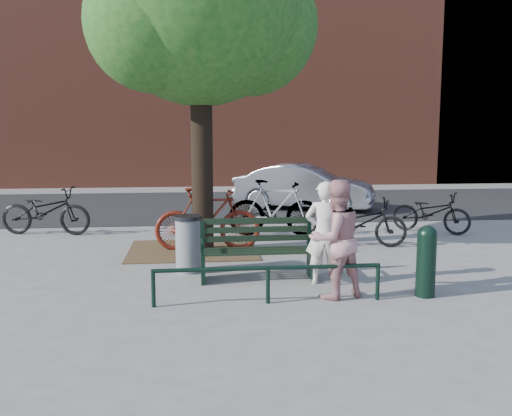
{
  "coord_description": "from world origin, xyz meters",
  "views": [
    {
      "loc": [
        -0.95,
        -8.47,
        2.32
      ],
      "look_at": [
        0.08,
        1.0,
        0.97
      ],
      "focal_mm": 40.0,
      "sensor_mm": 36.0,
      "label": 1
    }
  ],
  "objects": [
    {
      "name": "bicycle_e",
      "position": [
        4.26,
        3.53,
        0.45
      ],
      "size": [
        1.73,
        1.53,
        0.91
      ],
      "primitive_type": "imported",
      "rotation": [
        0.0,
        0.0,
        0.91
      ],
      "color": "black",
      "rests_on": "ground"
    },
    {
      "name": "person_left",
      "position": [
        0.95,
        -0.35,
        0.77
      ],
      "size": [
        0.64,
        0.5,
        1.54
      ],
      "primitive_type": "imported",
      "rotation": [
        0.0,
        0.0,
        2.89
      ],
      "color": "silver",
      "rests_on": "ground"
    },
    {
      "name": "parked_car",
      "position": [
        2.14,
        7.35,
        0.64
      ],
      "size": [
        4.12,
        2.8,
        1.29
      ],
      "primitive_type": "imported",
      "rotation": [
        0.0,
        0.0,
        1.16
      ],
      "color": "gray",
      "rests_on": "ground"
    },
    {
      "name": "townhouse_row",
      "position": [
        0.17,
        16.0,
        6.25
      ],
      "size": [
        45.0,
        4.0,
        14.0
      ],
      "color": "brown",
      "rests_on": "ground"
    },
    {
      "name": "bicycle_c",
      "position": [
        2.25,
        2.2,
        0.48
      ],
      "size": [
        1.9,
        0.92,
        0.96
      ],
      "primitive_type": "imported",
      "rotation": [
        0.0,
        0.0,
        1.41
      ],
      "color": "black",
      "rests_on": "ground"
    },
    {
      "name": "street_tree",
      "position": [
        -0.75,
        2.2,
        4.42
      ],
      "size": [
        4.2,
        3.8,
        6.5
      ],
      "color": "black",
      "rests_on": "ground"
    },
    {
      "name": "person_right",
      "position": [
        0.95,
        -1.03,
        0.81
      ],
      "size": [
        0.95,
        0.84,
        1.63
      ],
      "primitive_type": "imported",
      "rotation": [
        0.0,
        0.0,
        3.47
      ],
      "color": "tan",
      "rests_on": "ground"
    },
    {
      "name": "ground",
      "position": [
        0.0,
        0.0,
        0.0
      ],
      "size": [
        90.0,
        90.0,
        0.0
      ],
      "primitive_type": "plane",
      "color": "gray",
      "rests_on": "ground"
    },
    {
      "name": "park_bench",
      "position": [
        -0.0,
        0.08,
        0.48
      ],
      "size": [
        1.74,
        0.54,
        0.97
      ],
      "color": "black",
      "rests_on": "ground"
    },
    {
      "name": "bollard",
      "position": [
        2.21,
        -1.12,
        0.53
      ],
      "size": [
        0.27,
        0.27,
        0.99
      ],
      "color": "black",
      "rests_on": "ground"
    },
    {
      "name": "litter_bin",
      "position": [
        -1.06,
        0.6,
        0.47
      ],
      "size": [
        0.45,
        0.45,
        0.92
      ],
      "color": "gray",
      "rests_on": "ground"
    },
    {
      "name": "bicycle_a",
      "position": [
        -4.17,
        4.2,
        0.52
      ],
      "size": [
        2.08,
        1.06,
        1.04
      ],
      "primitive_type": "imported",
      "rotation": [
        0.0,
        0.0,
        1.38
      ],
      "color": "black",
      "rests_on": "ground"
    },
    {
      "name": "bicycle_b",
      "position": [
        -0.71,
        2.2,
        0.6
      ],
      "size": [
        2.01,
        0.61,
        1.2
      ],
      "primitive_type": "imported",
      "rotation": [
        0.0,
        0.0,
        1.55
      ],
      "color": "#54160C",
      "rests_on": "ground"
    },
    {
      "name": "guard_railing",
      "position": [
        0.0,
        -1.2,
        0.4
      ],
      "size": [
        3.06,
        0.06,
        0.51
      ],
      "color": "black",
      "rests_on": "ground"
    },
    {
      "name": "road",
      "position": [
        0.0,
        8.5,
        0.01
      ],
      "size": [
        40.0,
        7.0,
        0.01
      ],
      "primitive_type": "cube",
      "color": "black",
      "rests_on": "ground"
    },
    {
      "name": "dirt_pit",
      "position": [
        -1.0,
        2.2,
        0.01
      ],
      "size": [
        2.4,
        2.0,
        0.02
      ],
      "primitive_type": "cube",
      "color": "brown",
      "rests_on": "ground"
    },
    {
      "name": "bicycle_d",
      "position": [
        0.77,
        3.48,
        0.61
      ],
      "size": [
        2.09,
        0.95,
        1.21
      ],
      "primitive_type": "imported",
      "rotation": [
        0.0,
        0.0,
        1.38
      ],
      "color": "gray",
      "rests_on": "ground"
    }
  ]
}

